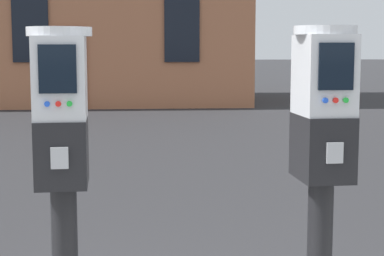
% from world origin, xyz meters
% --- Properties ---
extents(parking_meter_near_kerb, '(0.23, 0.26, 1.51)m').
position_xyz_m(parking_meter_near_kerb, '(-0.14, -0.20, 1.18)').
color(parking_meter_near_kerb, black).
rests_on(parking_meter_near_kerb, sidewalk_slab).
extents(parking_meter_twin_adjacent, '(0.23, 0.26, 1.51)m').
position_xyz_m(parking_meter_twin_adjacent, '(0.76, -0.20, 1.18)').
color(parking_meter_twin_adjacent, black).
rests_on(parking_meter_twin_adjacent, sidewalk_slab).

